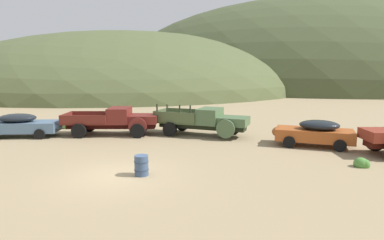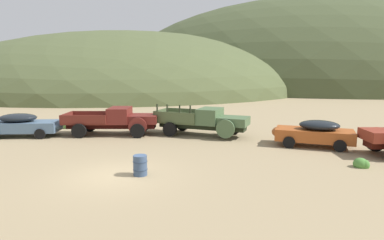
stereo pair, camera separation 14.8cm
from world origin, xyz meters
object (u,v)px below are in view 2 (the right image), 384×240
Objects in this scene: car_chalk_blue at (25,124)px; oil_drum_by_truck at (140,165)px; truck_weathered_green at (208,121)px; car_oxide_orange at (312,133)px; truck_oxblood at (119,120)px.

oil_drum_by_truck is (10.28, -6.52, -0.38)m from car_chalk_blue.
truck_weathered_green reaches higher than car_chalk_blue.
car_oxide_orange is 5.49× the size of oil_drum_by_truck.
car_chalk_blue is 12.18m from oil_drum_by_truck.
oil_drum_by_truck is (-1.82, -8.85, -0.58)m from truck_weathered_green.
car_chalk_blue is 18.51m from car_oxide_orange.
truck_oxblood is 7.51× the size of oil_drum_by_truck.
car_chalk_blue is at bearing 147.62° from oil_drum_by_truck.
truck_oxblood is at bearing 1.80° from car_chalk_blue.
car_chalk_blue is 0.79× the size of truck_weathered_green.
truck_oxblood reaches higher than oil_drum_by_truck.
car_chalk_blue is 6.22m from truck_oxblood.
truck_weathered_green is (12.10, 2.33, 0.20)m from car_chalk_blue.
car_oxide_orange is at bearing -15.90° from truck_oxblood.
truck_weathered_green is 6.72m from car_oxide_orange.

